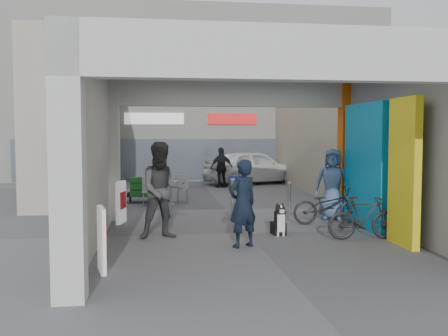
{
  "coord_description": "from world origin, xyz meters",
  "views": [
    {
      "loc": [
        -1.9,
        -10.39,
        2.11
      ],
      "look_at": [
        -0.36,
        1.0,
        1.33
      ],
      "focal_mm": 40.0,
      "sensor_mm": 36.0,
      "label": 1
    }
  ],
  "objects": [
    {
      "name": "ground",
      "position": [
        0.0,
        0.0,
        0.0
      ],
      "size": [
        90.0,
        90.0,
        0.0
      ],
      "primitive_type": "plane",
      "color": "#5B5A60",
      "rests_on": "ground"
    },
    {
      "name": "arcade_canopy",
      "position": [
        0.54,
        -0.82,
        2.3
      ],
      "size": [
        6.4,
        6.45,
        6.4
      ],
      "color": "beige",
      "rests_on": "ground"
    },
    {
      "name": "far_building",
      "position": [
        -0.0,
        13.99,
        3.99
      ],
      "size": [
        18.0,
        4.08,
        8.0
      ],
      "color": "silver",
      "rests_on": "ground"
    },
    {
      "name": "plaza_bldg_left",
      "position": [
        -4.5,
        7.5,
        2.5
      ],
      "size": [
        2.0,
        9.0,
        5.0
      ],
      "primitive_type": "cube",
      "color": "#ACA38E",
      "rests_on": "ground"
    },
    {
      "name": "plaza_bldg_right",
      "position": [
        4.5,
        7.5,
        2.5
      ],
      "size": [
        2.0,
        9.0,
        5.0
      ],
      "primitive_type": "cube",
      "color": "#ACA38E",
      "rests_on": "ground"
    },
    {
      "name": "bollard_left",
      "position": [
        -1.57,
        2.36,
        0.48
      ],
      "size": [
        0.09,
        0.09,
        0.97
      ],
      "primitive_type": "cylinder",
      "color": "#96999F",
      "rests_on": "ground"
    },
    {
      "name": "bollard_center",
      "position": [
        0.03,
        2.23,
        0.48
      ],
      "size": [
        0.09,
        0.09,
        0.95
      ],
      "primitive_type": "cylinder",
      "color": "#96999F",
      "rests_on": "ground"
    },
    {
      "name": "bollard_right",
      "position": [
        1.61,
        2.48,
        0.41
      ],
      "size": [
        0.09,
        0.09,
        0.82
      ],
      "primitive_type": "cylinder",
      "color": "#96999F",
      "rests_on": "ground"
    },
    {
      "name": "advert_board_near",
      "position": [
        -2.75,
        -2.67,
        0.51
      ],
      "size": [
        0.19,
        0.55,
        1.0
      ],
      "rotation": [
        0.0,
        0.0,
        0.21
      ],
      "color": "white",
      "rests_on": "ground"
    },
    {
      "name": "advert_board_far",
      "position": [
        -2.75,
        1.56,
        0.51
      ],
      "size": [
        0.21,
        0.55,
        1.0
      ],
      "rotation": [
        0.0,
        0.0,
        -0.25
      ],
      "color": "white",
      "rests_on": "ground"
    },
    {
      "name": "cafe_set",
      "position": [
        -1.7,
        4.83,
        0.3
      ],
      "size": [
        1.4,
        1.13,
        0.85
      ],
      "rotation": [
        0.0,
        0.0,
        0.41
      ],
      "color": "#959599",
      "rests_on": "ground"
    },
    {
      "name": "produce_stand",
      "position": [
        -2.24,
        5.23,
        0.3
      ],
      "size": [
        1.16,
        0.63,
        0.76
      ],
      "rotation": [
        0.0,
        0.0,
        0.37
      ],
      "color": "black",
      "rests_on": "ground"
    },
    {
      "name": "crate_stack",
      "position": [
        1.04,
        7.99,
        0.28
      ],
      "size": [
        0.54,
        0.48,
        0.56
      ],
      "rotation": [
        0.0,
        0.0,
        0.33
      ],
      "color": "#17521D",
      "rests_on": "ground"
    },
    {
      "name": "border_collie",
      "position": [
        0.63,
        -0.33,
        0.28
      ],
      "size": [
        0.26,
        0.5,
        0.7
      ],
      "rotation": [
        0.0,
        0.0,
        0.08
      ],
      "color": "black",
      "rests_on": "ground"
    },
    {
      "name": "man_with_dog",
      "position": [
        -0.32,
        -1.31,
        0.82
      ],
      "size": [
        0.71,
        0.62,
        1.64
      ],
      "primitive_type": "imported",
      "rotation": [
        0.0,
        0.0,
        3.61
      ],
      "color": "black",
      "rests_on": "ground"
    },
    {
      "name": "man_back_turned",
      "position": [
        -1.79,
        -0.29,
        0.98
      ],
      "size": [
        1.06,
        0.88,
        1.96
      ],
      "primitive_type": "imported",
      "rotation": [
        0.0,
        0.0,
        0.16
      ],
      "color": "#3E3E40",
      "rests_on": "ground"
    },
    {
      "name": "man_elderly",
      "position": [
        2.41,
        1.43,
        0.88
      ],
      "size": [
        1.0,
        0.81,
        1.76
      ],
      "primitive_type": "imported",
      "rotation": [
        0.0,
        0.0,
        -0.34
      ],
      "color": "#506C9C",
      "rests_on": "ground"
    },
    {
      "name": "man_crates",
      "position": [
        0.64,
        9.1,
        0.8
      ],
      "size": [
        1.01,
        0.64,
        1.6
      ],
      "primitive_type": "imported",
      "rotation": [
        0.0,
        0.0,
        3.43
      ],
      "color": "black",
      "rests_on": "ground"
    },
    {
      "name": "bicycle_front",
      "position": [
        2.08,
        0.79,
        0.44
      ],
      "size": [
        1.69,
        0.62,
        0.88
      ],
      "primitive_type": "imported",
      "rotation": [
        0.0,
        0.0,
        1.55
      ],
      "color": "black",
      "rests_on": "ground"
    },
    {
      "name": "bicycle_rear",
      "position": [
        2.2,
        -0.96,
        0.44
      ],
      "size": [
        1.49,
        0.48,
        0.88
      ],
      "primitive_type": "imported",
      "rotation": [
        0.0,
        0.0,
        1.52
      ],
      "color": "black",
      "rests_on": "ground"
    },
    {
      "name": "white_van",
      "position": [
        2.18,
        10.45,
        0.72
      ],
      "size": [
        4.56,
        2.92,
        1.45
      ],
      "primitive_type": "imported",
      "rotation": [
        0.0,
        0.0,
        1.88
      ],
      "color": "white",
      "rests_on": "ground"
    }
  ]
}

